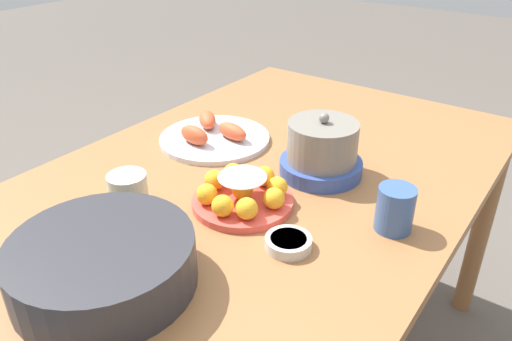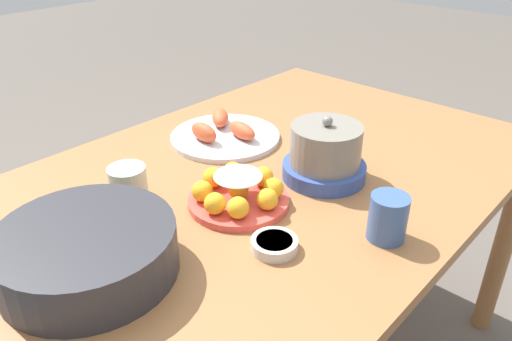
% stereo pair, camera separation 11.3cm
% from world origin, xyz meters
% --- Properties ---
extents(dining_table, '(1.39, 0.94, 0.72)m').
position_xyz_m(dining_table, '(0.00, 0.00, 0.63)').
color(dining_table, '#936038').
rests_on(dining_table, ground_plane).
extents(cake_plate, '(0.22, 0.22, 0.08)m').
position_xyz_m(cake_plate, '(0.17, 0.05, 0.75)').
color(cake_plate, '#E04C42').
rests_on(cake_plate, dining_table).
extents(serving_bowl, '(0.31, 0.31, 0.09)m').
position_xyz_m(serving_bowl, '(0.50, 0.01, 0.77)').
color(serving_bowl, '#2D2D33').
rests_on(serving_bowl, dining_table).
extents(sauce_bowl, '(0.09, 0.09, 0.02)m').
position_xyz_m(sauce_bowl, '(0.24, 0.21, 0.73)').
color(sauce_bowl, beige).
rests_on(sauce_bowl, dining_table).
extents(seafood_platter, '(0.30, 0.30, 0.06)m').
position_xyz_m(seafood_platter, '(-0.05, -0.21, 0.74)').
color(seafood_platter, silver).
rests_on(seafood_platter, dining_table).
extents(cup_near, '(0.08, 0.08, 0.07)m').
position_xyz_m(cup_near, '(0.31, -0.15, 0.76)').
color(cup_near, beige).
rests_on(cup_near, dining_table).
extents(cup_far, '(0.07, 0.07, 0.09)m').
position_xyz_m(cup_far, '(0.06, 0.35, 0.77)').
color(cup_far, '#38568E').
rests_on(cup_far, dining_table).
extents(warming_pot, '(0.20, 0.20, 0.16)m').
position_xyz_m(warming_pot, '(-0.05, 0.12, 0.78)').
color(warming_pot, '#334C99').
rests_on(warming_pot, dining_table).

